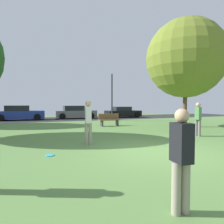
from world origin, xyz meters
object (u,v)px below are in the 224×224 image
object	(u,v)px
parked_car_blue	(20,113)
street_lamp_post	(112,97)
person_walking	(181,157)
frisbee_disc	(50,155)
person_thrower	(198,118)
park_bench	(109,120)
person_bystander	(88,120)
oak_tree_left	(186,59)
parked_car_black	(123,112)
parked_car_grey	(75,113)

from	to	relation	value
parked_car_blue	street_lamp_post	size ratio (longest dim) A/B	1.01
person_walking	frisbee_disc	world-z (taller)	person_walking
person_thrower	parked_car_blue	bearing A→B (deg)	-77.86
park_bench	person_bystander	bearing A→B (deg)	61.78
oak_tree_left	person_thrower	bearing A→B (deg)	-123.02
person_walking	park_bench	size ratio (longest dim) A/B	0.99
person_walking	street_lamp_post	world-z (taller)	street_lamp_post
person_thrower	street_lamp_post	size ratio (longest dim) A/B	0.38
person_walking	parked_car_blue	size ratio (longest dim) A/B	0.35
park_bench	street_lamp_post	distance (m)	4.96
person_bystander	frisbee_disc	size ratio (longest dim) A/B	6.58
oak_tree_left	parked_car_black	world-z (taller)	oak_tree_left
parked_car_grey	street_lamp_post	world-z (taller)	street_lamp_post
oak_tree_left	parked_car_blue	xyz separation A→B (m)	(-11.20, 10.70, -4.13)
frisbee_disc	parked_car_grey	xyz separation A→B (m)	(3.89, 15.27, 0.63)
parked_car_blue	parked_car_grey	distance (m)	5.57
oak_tree_left	parked_car_blue	world-z (taller)	oak_tree_left
frisbee_disc	street_lamp_post	bearing A→B (deg)	59.53
parked_car_blue	parked_car_black	world-z (taller)	parked_car_blue
parked_car_blue	parked_car_black	xyz separation A→B (m)	(11.14, -0.38, -0.08)
person_walking	person_thrower	bearing A→B (deg)	-41.30
parked_car_grey	street_lamp_post	bearing A→B (deg)	-54.69
person_thrower	parked_car_grey	world-z (taller)	person_thrower
person_thrower	person_walking	size ratio (longest dim) A/B	1.08
frisbee_disc	person_walking	bearing A→B (deg)	-69.55
parked_car_grey	parked_car_blue	bearing A→B (deg)	179.81
person_bystander	parked_car_blue	world-z (taller)	person_bystander
park_bench	street_lamp_post	world-z (taller)	street_lamp_post
frisbee_disc	street_lamp_post	size ratio (longest dim) A/B	0.06
parked_car_blue	parked_car_grey	bearing A→B (deg)	-0.19
person_walking	street_lamp_post	size ratio (longest dim) A/B	0.35
person_thrower	park_bench	world-z (taller)	person_thrower
person_bystander	parked_car_grey	world-z (taller)	person_bystander
person_thrower	parked_car_black	distance (m)	13.93
person_walking	frisbee_disc	xyz separation A→B (m)	(-1.57, 4.21, -0.86)
oak_tree_left	street_lamp_post	world-z (taller)	oak_tree_left
parked_car_grey	street_lamp_post	size ratio (longest dim) A/B	0.98
parked_car_black	frisbee_disc	bearing A→B (deg)	-122.41
oak_tree_left	person_thrower	size ratio (longest dim) A/B	4.41
street_lamp_post	parked_car_blue	bearing A→B (deg)	154.71
oak_tree_left	person_bystander	world-z (taller)	oak_tree_left
frisbee_disc	parked_car_black	size ratio (longest dim) A/B	0.07
person_thrower	parked_car_blue	size ratio (longest dim) A/B	0.38
person_walking	parked_car_grey	size ratio (longest dim) A/B	0.36
parked_car_black	street_lamp_post	bearing A→B (deg)	-128.05
person_thrower	parked_car_black	world-z (taller)	person_thrower
parked_car_black	parked_car_blue	bearing A→B (deg)	178.06
frisbee_disc	parked_car_grey	size ratio (longest dim) A/B	0.06
oak_tree_left	parked_car_black	size ratio (longest dim) A/B	1.85
parked_car_black	person_bystander	bearing A→B (deg)	-119.88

